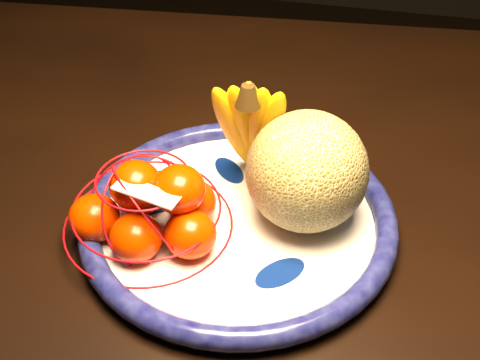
% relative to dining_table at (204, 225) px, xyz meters
% --- Properties ---
extents(dining_table, '(1.67, 1.09, 0.80)m').
position_rel_dining_table_xyz_m(dining_table, '(0.00, 0.00, 0.00)').
color(dining_table, black).
rests_on(dining_table, ground).
extents(fruit_bowl, '(0.38, 0.38, 0.03)m').
position_rel_dining_table_xyz_m(fruit_bowl, '(0.07, -0.08, 0.10)').
color(fruit_bowl, white).
rests_on(fruit_bowl, dining_table).
extents(cantaloupe, '(0.14, 0.14, 0.14)m').
position_rel_dining_table_xyz_m(cantaloupe, '(0.14, -0.06, 0.17)').
color(cantaloupe, olive).
rests_on(cantaloupe, fruit_bowl).
extents(banana_bunch, '(0.12, 0.11, 0.18)m').
position_rel_dining_table_xyz_m(banana_bunch, '(0.07, -0.00, 0.19)').
color(banana_bunch, '#DDC003').
rests_on(banana_bunch, fruit_bowl).
extents(mandarin_bag, '(0.23, 0.23, 0.12)m').
position_rel_dining_table_xyz_m(mandarin_bag, '(-0.03, -0.12, 0.14)').
color(mandarin_bag, '#F12300').
rests_on(mandarin_bag, fruit_bowl).
extents(price_tag, '(0.07, 0.04, 0.01)m').
position_rel_dining_table_xyz_m(price_tag, '(-0.02, -0.15, 0.19)').
color(price_tag, white).
rests_on(price_tag, mandarin_bag).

